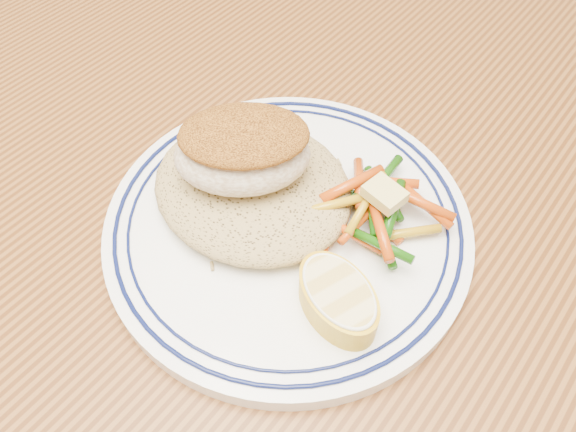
# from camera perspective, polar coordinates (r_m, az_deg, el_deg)

# --- Properties ---
(dining_table) EXTENTS (1.50, 0.90, 0.75)m
(dining_table) POSITION_cam_1_polar(r_m,az_deg,el_deg) (0.52, 2.05, -6.20)
(dining_table) COLOR #522B10
(dining_table) RESTS_ON ground
(plate) EXTENTS (0.27, 0.27, 0.02)m
(plate) POSITION_cam_1_polar(r_m,az_deg,el_deg) (0.42, 0.00, -0.87)
(plate) COLOR white
(plate) RESTS_ON dining_table
(rice_pilaf) EXTENTS (0.15, 0.14, 0.03)m
(rice_pilaf) POSITION_cam_1_polar(r_m,az_deg,el_deg) (0.42, -3.64, 3.28)
(rice_pilaf) COLOR #9A804D
(rice_pilaf) RESTS_ON plate
(fish_fillet) EXTENTS (0.12, 0.12, 0.05)m
(fish_fillet) POSITION_cam_1_polar(r_m,az_deg,el_deg) (0.39, -4.63, 6.72)
(fish_fillet) COLOR beige
(fish_fillet) RESTS_ON rice_pilaf
(vegetable_pile) EXTENTS (0.10, 0.10, 0.03)m
(vegetable_pile) POSITION_cam_1_polar(r_m,az_deg,el_deg) (0.41, 8.64, 0.98)
(vegetable_pile) COLOR #B93E09
(vegetable_pile) RESTS_ON plate
(butter_pat) EXTENTS (0.03, 0.02, 0.01)m
(butter_pat) POSITION_cam_1_polar(r_m,az_deg,el_deg) (0.39, 9.78, 2.23)
(butter_pat) COLOR #E0CB6E
(butter_pat) RESTS_ON vegetable_pile
(lemon_wedge) EXTENTS (0.08, 0.08, 0.03)m
(lemon_wedge) POSITION_cam_1_polar(r_m,az_deg,el_deg) (0.36, 5.09, -8.33)
(lemon_wedge) COLOR gold
(lemon_wedge) RESTS_ON plate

